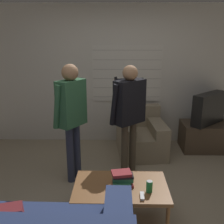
{
  "coord_description": "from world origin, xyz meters",
  "views": [
    {
      "loc": [
        0.01,
        -2.84,
        2.04
      ],
      "look_at": [
        -0.05,
        0.61,
        1.0
      ],
      "focal_mm": 42.0,
      "sensor_mm": 36.0,
      "label": 1
    }
  ],
  "objects_px": {
    "armchair_beige": "(141,136)",
    "tv": "(209,109)",
    "soda_can": "(149,186)",
    "book_stack": "(122,179)",
    "coffee_table": "(121,189)",
    "person_right_standing": "(129,108)",
    "person_left_standing": "(71,109)",
    "spare_remote": "(142,196)"
  },
  "relations": [
    {
      "from": "coffee_table",
      "to": "book_stack",
      "type": "bearing_deg",
      "value": 22.45
    },
    {
      "from": "tv",
      "to": "soda_can",
      "type": "relative_size",
      "value": 5.62
    },
    {
      "from": "coffee_table",
      "to": "tv",
      "type": "bearing_deg",
      "value": 51.18
    },
    {
      "from": "person_right_standing",
      "to": "tv",
      "type": "bearing_deg",
      "value": -8.66
    },
    {
      "from": "person_right_standing",
      "to": "spare_remote",
      "type": "xyz_separation_m",
      "value": [
        0.09,
        -1.25,
        -0.58
      ]
    },
    {
      "from": "person_left_standing",
      "to": "person_right_standing",
      "type": "height_order",
      "value": "person_left_standing"
    },
    {
      "from": "coffee_table",
      "to": "book_stack",
      "type": "relative_size",
      "value": 4.09
    },
    {
      "from": "armchair_beige",
      "to": "spare_remote",
      "type": "height_order",
      "value": "armchair_beige"
    },
    {
      "from": "soda_can",
      "to": "spare_remote",
      "type": "height_order",
      "value": "soda_can"
    },
    {
      "from": "person_left_standing",
      "to": "book_stack",
      "type": "xyz_separation_m",
      "value": [
        0.68,
        -0.88,
        -0.53
      ]
    },
    {
      "from": "coffee_table",
      "to": "soda_can",
      "type": "height_order",
      "value": "soda_can"
    },
    {
      "from": "soda_can",
      "to": "book_stack",
      "type": "bearing_deg",
      "value": 156.87
    },
    {
      "from": "book_stack",
      "to": "spare_remote",
      "type": "bearing_deg",
      "value": -47.55
    },
    {
      "from": "coffee_table",
      "to": "person_right_standing",
      "type": "xyz_separation_m",
      "value": [
        0.12,
        1.04,
        0.63
      ]
    },
    {
      "from": "armchair_beige",
      "to": "tv",
      "type": "bearing_deg",
      "value": -178.95
    },
    {
      "from": "book_stack",
      "to": "soda_can",
      "type": "distance_m",
      "value": 0.3
    },
    {
      "from": "tv",
      "to": "person_left_standing",
      "type": "height_order",
      "value": "person_left_standing"
    },
    {
      "from": "armchair_beige",
      "to": "spare_remote",
      "type": "distance_m",
      "value": 2.04
    },
    {
      "from": "book_stack",
      "to": "soda_can",
      "type": "height_order",
      "value": "book_stack"
    },
    {
      "from": "person_left_standing",
      "to": "soda_can",
      "type": "relative_size",
      "value": 13.21
    },
    {
      "from": "tv",
      "to": "person_left_standing",
      "type": "relative_size",
      "value": 0.43
    },
    {
      "from": "armchair_beige",
      "to": "book_stack",
      "type": "relative_size",
      "value": 3.93
    },
    {
      "from": "person_right_standing",
      "to": "soda_can",
      "type": "distance_m",
      "value": 1.28
    },
    {
      "from": "tv",
      "to": "book_stack",
      "type": "bearing_deg",
      "value": 10.29
    },
    {
      "from": "person_left_standing",
      "to": "soda_can",
      "type": "bearing_deg",
      "value": -102.66
    },
    {
      "from": "armchair_beige",
      "to": "book_stack",
      "type": "xyz_separation_m",
      "value": [
        -0.36,
        -1.82,
        0.22
      ]
    },
    {
      "from": "tv",
      "to": "person_right_standing",
      "type": "height_order",
      "value": "person_right_standing"
    },
    {
      "from": "coffee_table",
      "to": "person_right_standing",
      "type": "bearing_deg",
      "value": 83.2
    },
    {
      "from": "book_stack",
      "to": "person_left_standing",
      "type": "bearing_deg",
      "value": 127.62
    },
    {
      "from": "coffee_table",
      "to": "tv",
      "type": "xyz_separation_m",
      "value": [
        1.57,
        1.96,
        0.36
      ]
    },
    {
      "from": "spare_remote",
      "to": "person_right_standing",
      "type": "bearing_deg",
      "value": 96.45
    },
    {
      "from": "book_stack",
      "to": "soda_can",
      "type": "bearing_deg",
      "value": -23.13
    },
    {
      "from": "coffee_table",
      "to": "book_stack",
      "type": "xyz_separation_m",
      "value": [
        0.02,
        0.01,
        0.12
      ]
    },
    {
      "from": "armchair_beige",
      "to": "person_left_standing",
      "type": "relative_size",
      "value": 0.59
    },
    {
      "from": "person_left_standing",
      "to": "book_stack",
      "type": "bearing_deg",
      "value": -108.76
    },
    {
      "from": "coffee_table",
      "to": "tv",
      "type": "distance_m",
      "value": 2.54
    },
    {
      "from": "tv",
      "to": "armchair_beige",
      "type": "bearing_deg",
      "value": -34.7
    },
    {
      "from": "spare_remote",
      "to": "coffee_table",
      "type": "bearing_deg",
      "value": 138.17
    },
    {
      "from": "person_left_standing",
      "to": "person_right_standing",
      "type": "xyz_separation_m",
      "value": [
        0.79,
        0.15,
        -0.01
      ]
    },
    {
      "from": "coffee_table",
      "to": "tv",
      "type": "height_order",
      "value": "tv"
    },
    {
      "from": "tv",
      "to": "book_stack",
      "type": "xyz_separation_m",
      "value": [
        -1.56,
        -1.95,
        -0.24
      ]
    },
    {
      "from": "person_right_standing",
      "to": "book_stack",
      "type": "height_order",
      "value": "person_right_standing"
    }
  ]
}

